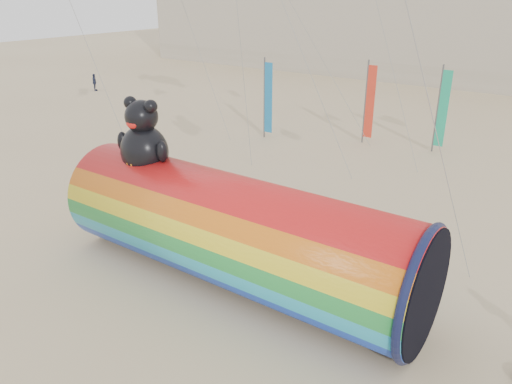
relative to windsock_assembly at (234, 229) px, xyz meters
The scene contains 3 objects.
ground 2.32m from the windsock_assembly, 151.59° to the left, with size 160.00×160.00×0.00m, color #CCB58C.
windsock_assembly is the anchor object (origin of this frame).
festival_banners 17.31m from the windsock_assembly, 101.60° to the left, with size 10.72×3.47×5.20m.
Camera 1 is at (10.18, -12.20, 9.37)m, focal length 35.00 mm.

